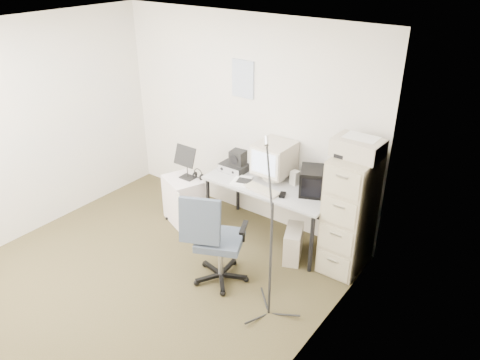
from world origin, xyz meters
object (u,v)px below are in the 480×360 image
Objects in this scene: filing_cabinet at (350,214)px; desk at (271,211)px; side_cart at (184,200)px; office_chair at (220,239)px.

filing_cabinet is 0.87× the size of desk.
filing_cabinet is 2.10m from side_cart.
filing_cabinet is 2.21× the size of side_cart.
office_chair is 1.29m from side_cart.
side_cart is at bearing -170.36° from filing_cabinet.
office_chair is (0.01, -0.96, 0.14)m from desk.
desk is at bearing 38.32° from side_cart.
office_chair is at bearing -89.42° from desk.
filing_cabinet is at bearing 31.75° from side_cart.
side_cart is (-2.04, -0.35, -0.36)m from filing_cabinet.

